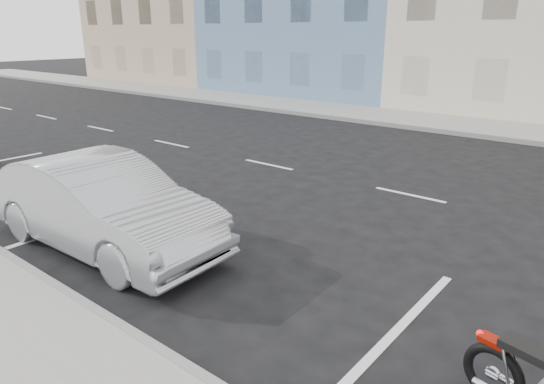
{
  "coord_description": "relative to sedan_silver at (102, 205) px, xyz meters",
  "views": [
    {
      "loc": [
        1.97,
        -9.66,
        3.39
      ],
      "look_at": [
        -2.95,
        -3.61,
        0.8
      ],
      "focal_mm": 32.0,
      "sensor_mm": 36.0,
      "label": 1
    }
  ],
  "objects": [
    {
      "name": "curb_near",
      "position": [
        -0.23,
        -1.3,
        -0.66
      ],
      "size": [
        80.0,
        0.12,
        0.16
      ],
      "primitive_type": "cube",
      "color": "gray",
      "rests_on": "ground"
    },
    {
      "name": "sedan_silver",
      "position": [
        0.0,
        0.0,
        0.0
      ],
      "size": [
        4.57,
        1.73,
        1.49
      ],
      "primitive_type": "imported",
      "rotation": [
        0.0,
        0.0,
        1.61
      ],
      "color": "#AAAEB2",
      "rests_on": "ground"
    },
    {
      "name": "sidewalk_far",
      "position": [
        -0.23,
        14.4,
        -0.67
      ],
      "size": [
        80.0,
        3.4,
        0.15
      ],
      "primitive_type": "cube",
      "color": "gray",
      "rests_on": "ground"
    },
    {
      "name": "ground",
      "position": [
        4.77,
        5.7,
        -0.74
      ],
      "size": [
        120.0,
        120.0,
        0.0
      ],
      "primitive_type": "plane",
      "color": "black",
      "rests_on": "ground"
    },
    {
      "name": "curb_far",
      "position": [
        -0.23,
        12.7,
        -0.66
      ],
      "size": [
        80.0,
        0.12,
        0.16
      ],
      "primitive_type": "cube",
      "color": "gray",
      "rests_on": "ground"
    }
  ]
}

